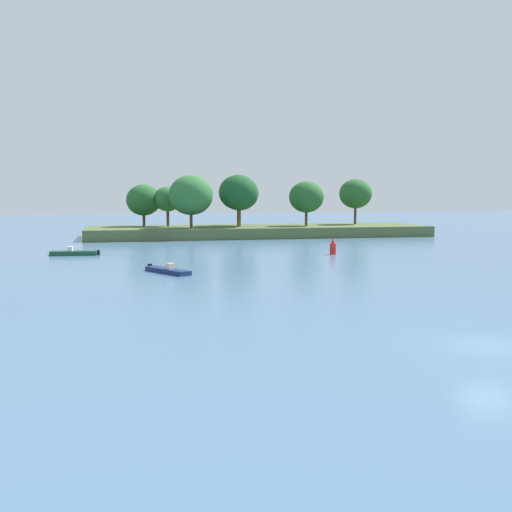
# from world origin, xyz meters

# --- Properties ---
(ground_plane) EXTENTS (400.00, 400.00, 0.00)m
(ground_plane) POSITION_xyz_m (0.00, 0.00, 0.00)
(ground_plane) COLOR #476B8E
(treeline_island) EXTENTS (53.97, 14.29, 9.73)m
(treeline_island) POSITION_xyz_m (4.93, 72.68, 3.61)
(treeline_island) COLOR #4C6038
(treeline_island) RESTS_ON ground
(fishing_skiff) EXTENTS (3.60, 5.35, 0.88)m
(fishing_skiff) POSITION_xyz_m (-11.63, 28.98, 0.22)
(fishing_skiff) COLOR navy
(fishing_skiff) RESTS_ON ground
(small_motorboat) EXTENTS (5.37, 1.91, 0.98)m
(small_motorboat) POSITION_xyz_m (-20.37, 46.88, 0.27)
(small_motorboat) COLOR #19472D
(small_motorboat) RESTS_ON ground
(channel_buoy_red) EXTENTS (0.70, 0.70, 1.90)m
(channel_buoy_red) POSITION_xyz_m (7.87, 41.58, 0.81)
(channel_buoy_red) COLOR red
(channel_buoy_red) RESTS_ON ground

